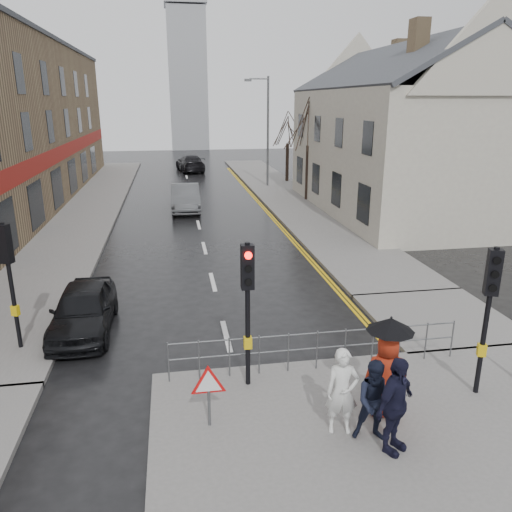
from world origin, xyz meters
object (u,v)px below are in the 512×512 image
object	(u,v)px
pedestrian_b	(376,401)
pedestrian_a	(342,391)
car_mid	(185,198)
car_parked	(83,309)
pedestrian_with_umbrella	(387,365)
pedestrian_d	(395,406)

from	to	relation	value
pedestrian_b	pedestrian_a	bearing A→B (deg)	163.16
pedestrian_b	car_mid	xyz separation A→B (m)	(-2.84, 22.48, -0.18)
car_mid	car_parked	bearing A→B (deg)	-101.28
car_parked	car_mid	world-z (taller)	car_mid
car_mid	pedestrian_a	bearing A→B (deg)	-83.43
pedestrian_a	pedestrian_with_umbrella	bearing A→B (deg)	29.33
pedestrian_with_umbrella	car_mid	distance (m)	22.02
pedestrian_b	pedestrian_with_umbrella	xyz separation A→B (m)	(0.52, 0.72, 0.33)
pedestrian_a	car_parked	world-z (taller)	pedestrian_a
pedestrian_b	pedestrian_with_umbrella	bearing A→B (deg)	69.40
pedestrian_a	car_parked	distance (m)	8.17
pedestrian_d	car_mid	xyz separation A→B (m)	(-3.04, 22.85, -0.31)
pedestrian_b	pedestrian_d	distance (m)	0.44
pedestrian_a	pedestrian_d	size ratio (longest dim) A/B	0.92
pedestrian_a	pedestrian_with_umbrella	world-z (taller)	pedestrian_with_umbrella
pedestrian_a	pedestrian_with_umbrella	xyz separation A→B (m)	(1.07, 0.38, 0.27)
pedestrian_d	car_parked	bearing A→B (deg)	99.87
pedestrian_with_umbrella	pedestrian_d	bearing A→B (deg)	-106.13
pedestrian_with_umbrella	car_parked	world-z (taller)	pedestrian_with_umbrella
pedestrian_a	pedestrian_d	world-z (taller)	pedestrian_d
pedestrian_a	pedestrian_b	world-z (taller)	pedestrian_a
pedestrian_b	car_mid	world-z (taller)	pedestrian_b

